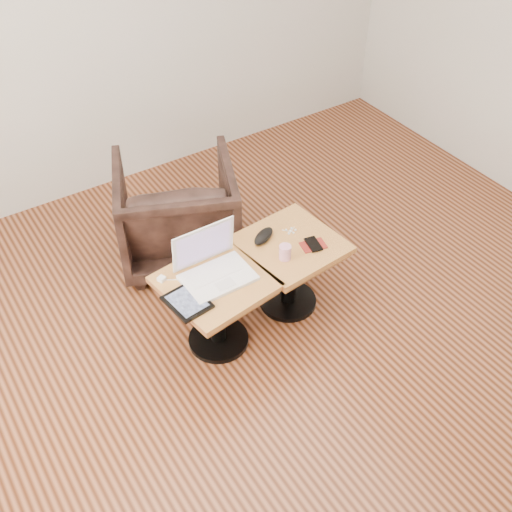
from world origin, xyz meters
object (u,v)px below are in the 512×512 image
laptop (213,267)px  striped_cup (285,252)px  side_table_right (290,258)px  armchair (177,212)px  side_table_left (216,297)px

laptop → striped_cup: laptop is taller
side_table_right → striped_cup: 0.22m
side_table_right → armchair: bearing=107.7°
side_table_left → side_table_right: size_ratio=1.04×
side_table_right → laptop: laptop is taller
side_table_right → striped_cup: striped_cup is taller
laptop → armchair: laptop is taller
striped_cup → side_table_left: bearing=172.5°
side_table_left → laptop: laptop is taller
side_table_right → laptop: bearing=173.5°
side_table_left → armchair: bearing=69.0°
side_table_left → striped_cup: (0.41, -0.05, 0.16)m
side_table_right → laptop: 0.53m
striped_cup → armchair: bearing=104.6°
armchair → striped_cup: bearing=127.5°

